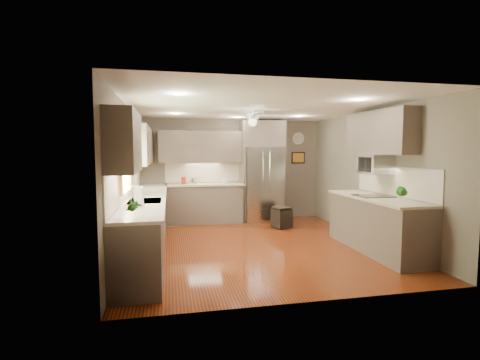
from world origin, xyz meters
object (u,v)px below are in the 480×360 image
object	(u,v)px
canister_b	(192,181)
canister_c	(197,180)
bowl	(225,182)
microwave	(375,165)
potted_plant_right	(403,191)
potted_plant_left	(134,206)
canister_a	(184,181)
refrigerator	(262,173)
stool	(282,217)
paper_towel	(139,197)
soap_bottle	(137,192)

from	to	relation	value
canister_b	canister_c	size ratio (longest dim) A/B	0.76
canister_c	canister_b	bearing A→B (deg)	-175.58
bowl	microwave	bearing A→B (deg)	-50.73
canister_c	microwave	size ratio (longest dim) A/B	0.33
potted_plant_right	bowl	distance (m)	4.24
canister_b	potted_plant_left	distance (m)	4.38
canister_a	potted_plant_right	world-z (taller)	potted_plant_right
potted_plant_left	refrigerator	distance (m)	4.96
potted_plant_left	microwave	world-z (taller)	microwave
canister_a	bowl	size ratio (longest dim) A/B	0.86
canister_c	stool	world-z (taller)	canister_c
canister_c	paper_towel	world-z (taller)	paper_towel
potted_plant_right	paper_towel	distance (m)	3.88
refrigerator	canister_a	bearing A→B (deg)	177.69
canister_a	bowl	xyz separation A→B (m)	(1.00, -0.04, -0.06)
canister_b	microwave	world-z (taller)	microwave
potted_plant_right	soap_bottle	bearing A→B (deg)	161.66
potted_plant_right	canister_a	bearing A→B (deg)	130.12
potted_plant_left	microwave	bearing A→B (deg)	20.46
microwave	paper_towel	world-z (taller)	microwave
canister_c	refrigerator	xyz separation A→B (m)	(1.59, -0.10, 0.16)
canister_c	potted_plant_left	size ratio (longest dim) A/B	0.60
bowl	refrigerator	distance (m)	0.95
refrigerator	potted_plant_left	bearing A→B (deg)	-122.26
potted_plant_right	stool	xyz separation A→B (m)	(-1.01, 2.71, -0.87)
potted_plant_left	canister_a	bearing A→B (deg)	80.32
refrigerator	soap_bottle	bearing A→B (deg)	-140.33
canister_b	bowl	xyz separation A→B (m)	(0.80, -0.05, -0.05)
canister_a	paper_towel	size ratio (longest dim) A/B	0.54
stool	soap_bottle	bearing A→B (deg)	-155.07
potted_plant_right	stool	world-z (taller)	potted_plant_right
bowl	canister_c	bearing A→B (deg)	174.62
canister_c	microwave	distance (m)	4.07
soap_bottle	paper_towel	bearing A→B (deg)	-83.21
stool	bowl	bearing A→B (deg)	139.34
canister_c	canister_a	bearing A→B (deg)	-175.90
canister_c	microwave	world-z (taller)	microwave
canister_a	soap_bottle	size ratio (longest dim) A/B	0.91
stool	paper_towel	size ratio (longest dim) A/B	1.44
potted_plant_left	stool	xyz separation A→B (m)	(2.84, 3.27, -0.85)
bowl	canister_b	bearing A→B (deg)	176.16
bowl	canister_a	bearing A→B (deg)	177.72
refrigerator	microwave	xyz separation A→B (m)	(1.33, -2.71, 0.29)
refrigerator	canister_b	bearing A→B (deg)	176.96
canister_b	paper_towel	bearing A→B (deg)	-105.58
canister_a	potted_plant_right	xyz separation A→B (m)	(3.12, -3.71, 0.09)
paper_towel	refrigerator	bearing A→B (deg)	51.16
canister_b	microwave	xyz separation A→B (m)	(3.04, -2.80, 0.47)
canister_c	stool	xyz separation A→B (m)	(1.79, -1.02, -0.79)
soap_bottle	potted_plant_left	world-z (taller)	potted_plant_left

